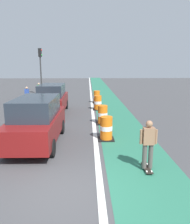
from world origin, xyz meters
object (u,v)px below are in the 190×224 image
(traffic_light_corner, at_px, (40,64))
(traffic_barrel_front, at_px, (106,128))
(pedestrian_crossing, at_px, (39,90))
(parked_suv_nearest, at_px, (37,121))
(traffic_barrel_back, at_px, (98,103))
(traffic_barrel_mid, at_px, (103,115))
(skateboarder_on_lane, at_px, (148,144))
(pedestrian_waiting, at_px, (27,96))
(parked_suv_second, at_px, (52,99))
(traffic_barrel_far, at_px, (97,97))

(traffic_light_corner, bearing_deg, traffic_barrel_front, -68.05)
(pedestrian_crossing, bearing_deg, parked_suv_nearest, -78.05)
(traffic_barrel_back, distance_m, traffic_light_corner, 10.41)
(traffic_barrel_mid, bearing_deg, pedestrian_crossing, 120.93)
(traffic_light_corner, xyz_separation_m, pedestrian_crossing, (0.24, -2.48, -2.64))
(traffic_light_corner, height_order, pedestrian_crossing, traffic_light_corner)
(traffic_barrel_front, xyz_separation_m, traffic_barrel_mid, (0.01, 2.76, 0.00))
(traffic_light_corner, distance_m, pedestrian_crossing, 3.63)
(skateboarder_on_lane, relative_size, pedestrian_waiting, 1.05)
(pedestrian_waiting, bearing_deg, parked_suv_second, -47.98)
(skateboarder_on_lane, xyz_separation_m, traffic_light_corner, (-7.09, 17.89, 2.59))
(parked_suv_nearest, relative_size, pedestrian_waiting, 2.87)
(traffic_light_corner, relative_size, pedestrian_waiting, 3.17)
(skateboarder_on_lane, height_order, traffic_barrel_far, skateboarder_on_lane)
(traffic_light_corner, bearing_deg, pedestrian_crossing, -84.47)
(traffic_barrel_back, xyz_separation_m, traffic_light_corner, (-5.90, 8.05, 2.97))
(skateboarder_on_lane, relative_size, traffic_barrel_front, 1.55)
(parked_suv_nearest, distance_m, traffic_light_corner, 15.74)
(traffic_barrel_front, relative_size, traffic_barrel_far, 1.00)
(parked_suv_second, distance_m, pedestrian_crossing, 6.98)
(parked_suv_nearest, height_order, traffic_barrel_far, parked_suv_nearest)
(skateboarder_on_lane, relative_size, parked_suv_nearest, 0.37)
(parked_suv_nearest, height_order, parked_suv_second, same)
(traffic_barrel_front, xyz_separation_m, traffic_light_corner, (-5.99, 14.86, 2.97))
(traffic_barrel_front, bearing_deg, skateboarder_on_lane, -69.95)
(parked_suv_nearest, xyz_separation_m, traffic_barrel_mid, (3.06, 3.16, -0.50))
(traffic_barrel_far, bearing_deg, pedestrian_waiting, -168.15)
(parked_suv_second, bearing_deg, traffic_barrel_front, -59.83)
(traffic_barrel_mid, height_order, traffic_barrel_back, same)
(parked_suv_nearest, xyz_separation_m, pedestrian_waiting, (-2.88, 9.05, -0.17))
(parked_suv_second, distance_m, traffic_barrel_front, 6.74)
(parked_suv_second, distance_m, traffic_barrel_back, 3.48)
(parked_suv_nearest, xyz_separation_m, pedestrian_crossing, (-2.71, 12.78, -0.17))
(traffic_barrel_back, distance_m, traffic_barrel_far, 3.06)
(skateboarder_on_lane, height_order, traffic_barrel_mid, skateboarder_on_lane)
(traffic_barrel_front, bearing_deg, parked_suv_nearest, -172.40)
(parked_suv_second, height_order, pedestrian_waiting, parked_suv_second)
(parked_suv_nearest, relative_size, traffic_light_corner, 0.91)
(parked_suv_second, relative_size, traffic_barrel_back, 4.23)
(traffic_light_corner, relative_size, pedestrian_crossing, 3.17)
(traffic_barrel_front, distance_m, traffic_barrel_back, 6.81)
(traffic_light_corner, xyz_separation_m, pedestrian_waiting, (0.07, -6.22, -2.64))
(pedestrian_crossing, bearing_deg, skateboarder_on_lane, -66.01)
(pedestrian_waiting, bearing_deg, pedestrian_crossing, 87.32)
(skateboarder_on_lane, distance_m, traffic_light_corner, 19.42)
(parked_suv_nearest, bearing_deg, traffic_barrel_front, 7.60)
(parked_suv_second, bearing_deg, pedestrian_crossing, 109.86)
(traffic_barrel_front, distance_m, pedestrian_waiting, 10.48)
(traffic_barrel_back, bearing_deg, pedestrian_crossing, 135.50)
(traffic_barrel_back, xyz_separation_m, pedestrian_waiting, (-5.84, 1.82, 0.33))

